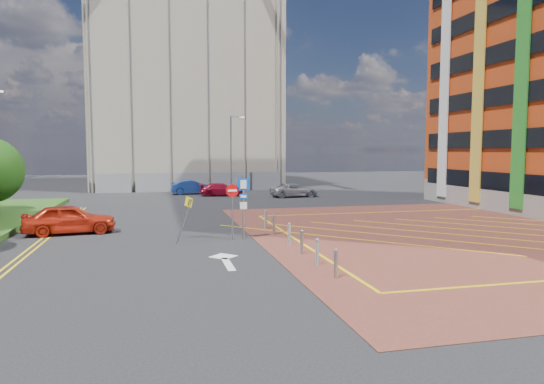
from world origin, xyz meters
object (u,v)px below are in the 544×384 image
object	(u,v)px
car_silver_back	(294,190)
sign_cluster	(239,200)
lamp_back	(232,151)
car_red_back	(222,190)
car_blue_back	(192,187)
warning_sign	(186,214)
car_red_left	(70,219)

from	to	relation	value
car_silver_back	sign_cluster	bearing A→B (deg)	152.41
lamp_back	car_red_back	bearing A→B (deg)	-112.45
lamp_back	car_blue_back	bearing A→B (deg)	-162.80
car_red_back	car_silver_back	bearing A→B (deg)	-103.03
warning_sign	car_red_back	world-z (taller)	warning_sign
car_blue_back	lamp_back	bearing A→B (deg)	-74.54
sign_cluster	car_red_left	size ratio (longest dim) A/B	0.69
lamp_back	car_silver_back	world-z (taller)	lamp_back
car_blue_back	car_silver_back	size ratio (longest dim) A/B	0.94
lamp_back	warning_sign	xyz separation A→B (m)	(-6.42, -27.63, -2.93)
sign_cluster	car_red_left	xyz separation A→B (m)	(-8.46, 3.79, -1.16)
lamp_back	sign_cluster	bearing A→B (deg)	-97.97
car_silver_back	car_red_left	bearing A→B (deg)	129.72
warning_sign	car_silver_back	distance (m)	24.05
car_red_left	car_silver_back	world-z (taller)	car_red_left
car_red_back	warning_sign	bearing A→B (deg)	177.13
sign_cluster	car_red_left	bearing A→B (deg)	155.90
car_red_back	car_silver_back	world-z (taller)	car_silver_back
lamp_back	warning_sign	size ratio (longest dim) A/B	3.57
car_red_left	lamp_back	bearing A→B (deg)	-35.79
lamp_back	warning_sign	world-z (taller)	lamp_back
car_silver_back	warning_sign	bearing A→B (deg)	147.19
sign_cluster	car_silver_back	distance (m)	22.38
car_blue_back	warning_sign	bearing A→B (deg)	173.49
lamp_back	car_red_left	size ratio (longest dim) A/B	1.72
warning_sign	car_blue_back	distance (m)	26.42
car_red_left	car_silver_back	bearing A→B (deg)	-53.73
car_red_back	sign_cluster	bearing A→B (deg)	-176.79
car_red_left	car_red_back	size ratio (longest dim) A/B	1.10
warning_sign	car_silver_back	xyz separation A→B (m)	(11.38, 21.17, -0.80)
warning_sign	car_blue_back	bearing A→B (deg)	85.23
sign_cluster	warning_sign	xyz separation A→B (m)	(-2.64, -0.61, -0.52)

